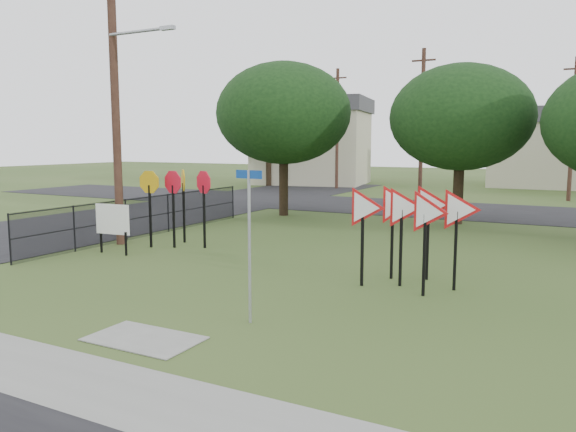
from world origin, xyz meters
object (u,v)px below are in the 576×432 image
Objects in this scene: stop_sign_cluster at (177,190)px; yield_sign_cluster at (411,212)px; street_name_sign at (249,236)px; info_board at (113,221)px.

stop_sign_cluster reaches higher than yield_sign_cluster.
street_name_sign is at bearing -42.15° from stop_sign_cluster.
street_name_sign is 8.33m from info_board.
yield_sign_cluster is 2.01× the size of info_board.
yield_sign_cluster is (1.95, 4.24, 0.12)m from street_name_sign.
stop_sign_cluster is 8.52m from yield_sign_cluster.
yield_sign_cluster is at bearing 2.74° from info_board.
street_name_sign is 0.94× the size of yield_sign_cluster.
stop_sign_cluster is 1.64× the size of info_board.
stop_sign_cluster is at bearing 169.36° from yield_sign_cluster.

